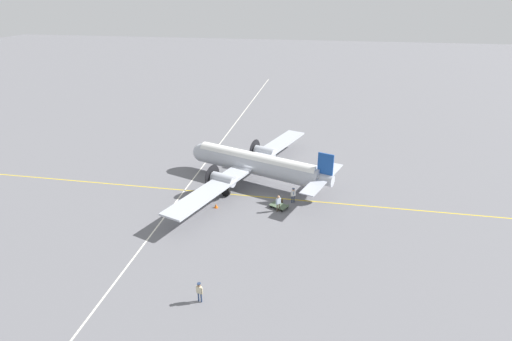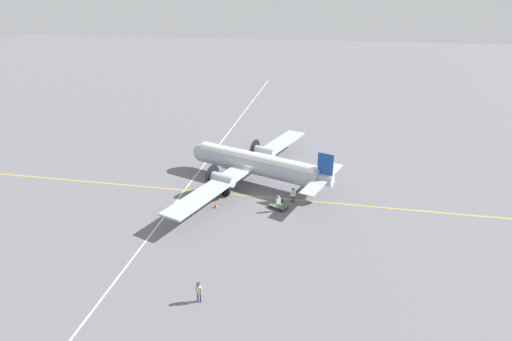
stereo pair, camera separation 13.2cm
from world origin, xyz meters
The scene contains 10 objects.
ground_plane centered at (0.00, 0.00, 0.00)m, with size 300.00×300.00×0.00m, color slate.
apron_line_eastwest centered at (0.00, 3.59, 0.00)m, with size 120.00×0.16×0.01m.
apron_line_northsouth centered at (7.70, 0.00, 0.00)m, with size 0.16×120.00×0.01m.
airliner_main centered at (0.35, -0.12, 2.39)m, with size 18.65×27.21×5.38m.
crew_foreground centered at (0.44, 20.54, 1.06)m, with size 0.56×0.34×1.69m.
passenger_boarding centered at (-3.51, 6.35, 1.11)m, with size 0.50×0.44×1.81m.
ramp_agent centered at (-4.84, 4.22, 1.06)m, with size 0.52×0.38×1.69m.
suitcase_near_door centered at (-3.59, 4.78, 0.28)m, with size 0.41×0.19×0.60m.
baggage_cart centered at (-3.52, 5.69, 0.28)m, with size 2.18×1.92×0.56m.
traffic_cone centered at (3.05, 6.82, 0.23)m, with size 0.38×0.38×0.50m.
Camera 2 is at (-7.87, 42.26, 21.02)m, focal length 28.00 mm.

